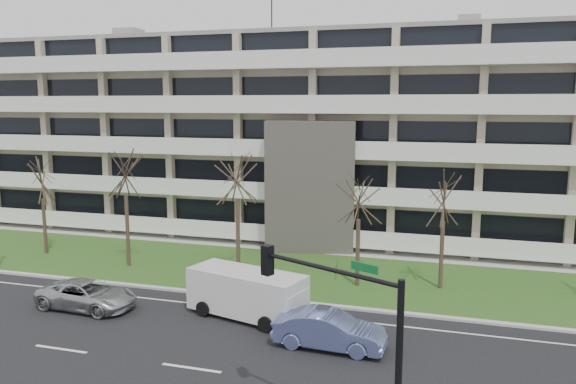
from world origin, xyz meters
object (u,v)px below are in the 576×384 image
(silver_pickup, at_px, (87,295))
(traffic_signal, at_px, (347,331))
(blue_sedan, at_px, (329,330))
(white_van, at_px, (248,290))

(silver_pickup, bearing_deg, traffic_signal, -116.29)
(blue_sedan, bearing_deg, white_van, 65.46)
(blue_sedan, distance_m, white_van, 5.04)
(silver_pickup, distance_m, white_van, 8.24)
(white_van, height_order, traffic_signal, traffic_signal)
(silver_pickup, bearing_deg, blue_sedan, -92.11)
(blue_sedan, xyz_separation_m, white_van, (-4.47, 2.26, 0.57))
(blue_sedan, xyz_separation_m, traffic_signal, (2.02, -7.04, 3.05))
(traffic_signal, bearing_deg, white_van, 149.83)
(white_van, relative_size, traffic_signal, 1.04)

